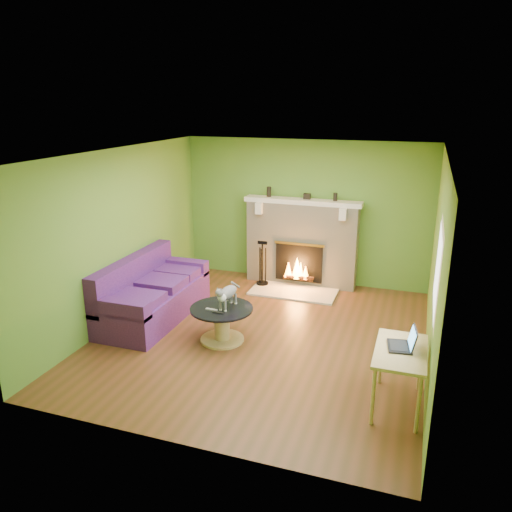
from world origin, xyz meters
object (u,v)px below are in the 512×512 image
at_px(cat, 228,295).
at_px(desk, 400,357).
at_px(sofa, 150,295).
at_px(coffee_table, 222,322).

bearing_deg(cat, desk, -12.72).
relative_size(sofa, coffee_table, 2.40).
xyz_separation_m(sofa, coffee_table, (1.37, -0.40, -0.08)).
relative_size(desk, cat, 1.61).
bearing_deg(desk, sofa, 162.02).
xyz_separation_m(sofa, desk, (3.81, -1.23, 0.24)).
bearing_deg(coffee_table, sofa, 163.64).
xyz_separation_m(sofa, cat, (1.45, -0.35, 0.31)).
bearing_deg(sofa, cat, -13.64).
distance_m(desk, cat, 2.52).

